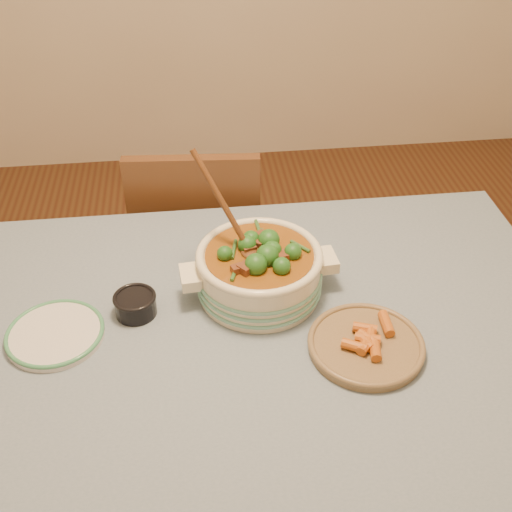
{
  "coord_description": "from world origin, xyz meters",
  "views": [
    {
      "loc": [
        -0.06,
        -1.06,
        1.81
      ],
      "look_at": [
        0.08,
        0.16,
        0.86
      ],
      "focal_mm": 45.0,
      "sensor_mm": 36.0,
      "label": 1
    }
  ],
  "objects_px": {
    "chair_far": "(199,241)",
    "fried_plate": "(366,343)",
    "white_plate": "(55,334)",
    "stew_casserole": "(259,268)",
    "condiment_bowl": "(135,303)",
    "dining_table": "(231,363)"
  },
  "relations": [
    {
      "from": "fried_plate",
      "to": "chair_far",
      "type": "relative_size",
      "value": 0.32
    },
    {
      "from": "stew_casserole",
      "to": "white_plate",
      "type": "relative_size",
      "value": 1.49
    },
    {
      "from": "dining_table",
      "to": "fried_plate",
      "type": "bearing_deg",
      "value": -14.6
    },
    {
      "from": "white_plate",
      "to": "fried_plate",
      "type": "height_order",
      "value": "fried_plate"
    },
    {
      "from": "chair_far",
      "to": "fried_plate",
      "type": "bearing_deg",
      "value": 118.12
    },
    {
      "from": "dining_table",
      "to": "stew_casserole",
      "type": "height_order",
      "value": "stew_casserole"
    },
    {
      "from": "stew_casserole",
      "to": "fried_plate",
      "type": "xyz_separation_m",
      "value": [
        0.22,
        -0.22,
        -0.06
      ]
    },
    {
      "from": "white_plate",
      "to": "chair_far",
      "type": "bearing_deg",
      "value": 63.13
    },
    {
      "from": "white_plate",
      "to": "stew_casserole",
      "type": "bearing_deg",
      "value": 11.89
    },
    {
      "from": "condiment_bowl",
      "to": "fried_plate",
      "type": "distance_m",
      "value": 0.55
    },
    {
      "from": "stew_casserole",
      "to": "dining_table",
      "type": "bearing_deg",
      "value": -120.31
    },
    {
      "from": "dining_table",
      "to": "chair_far",
      "type": "distance_m",
      "value": 0.75
    },
    {
      "from": "condiment_bowl",
      "to": "chair_far",
      "type": "xyz_separation_m",
      "value": [
        0.16,
        0.63,
        -0.28
      ]
    },
    {
      "from": "dining_table",
      "to": "stew_casserole",
      "type": "distance_m",
      "value": 0.24
    },
    {
      "from": "condiment_bowl",
      "to": "chair_far",
      "type": "height_order",
      "value": "chair_far"
    },
    {
      "from": "chair_far",
      "to": "dining_table",
      "type": "bearing_deg",
      "value": 98.63
    },
    {
      "from": "chair_far",
      "to": "stew_casserole",
      "type": "bearing_deg",
      "value": 107.76
    },
    {
      "from": "stew_casserole",
      "to": "white_plate",
      "type": "bearing_deg",
      "value": -168.11
    },
    {
      "from": "dining_table",
      "to": "condiment_bowl",
      "type": "height_order",
      "value": "condiment_bowl"
    },
    {
      "from": "white_plate",
      "to": "condiment_bowl",
      "type": "relative_size",
      "value": 2.3
    },
    {
      "from": "chair_far",
      "to": "white_plate",
      "type": "bearing_deg",
      "value": 67.53
    },
    {
      "from": "stew_casserole",
      "to": "condiment_bowl",
      "type": "distance_m",
      "value": 0.31
    }
  ]
}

